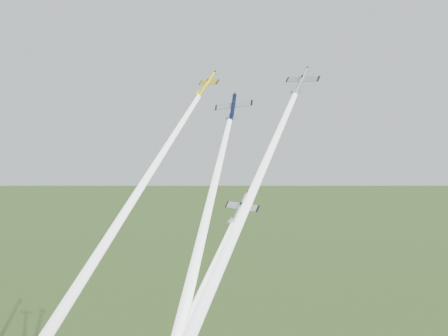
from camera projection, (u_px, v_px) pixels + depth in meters
The scene contains 7 objects.
plane_yellow at pixel (207, 84), 121.54m from camera, with size 7.79×7.73×1.22m, color yellow, non-canonical shape.
smoke_trail_yellow at pixel (118, 223), 112.93m from camera, with size 2.68×2.68×64.12m, color white, non-canonical shape.
plane_navy at pixel (233, 107), 110.58m from camera, with size 7.86×7.80×1.23m, color #0B1333, non-canonical shape.
smoke_trail_navy at pixel (193, 272), 93.52m from camera, with size 2.68×2.68×63.12m, color white, non-canonical shape.
plane_silver_right at pixel (301, 81), 105.02m from camera, with size 7.32×7.26×1.15m, color #A2AAAF, non-canonical shape.
smoke_trail_silver_right at pixel (226, 252), 91.66m from camera, with size 2.68×2.68×65.16m, color white, non-canonical shape.
plane_silver_low at pixel (240, 209), 106.12m from camera, with size 8.32×8.25×1.30m, color #B1BBC0, non-canonical shape.
Camera 1 is at (63.88, -91.70, 99.25)m, focal length 45.00 mm.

